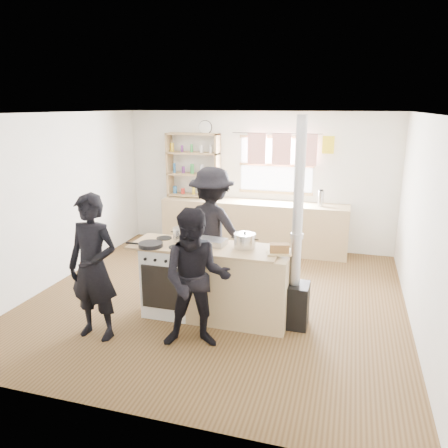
# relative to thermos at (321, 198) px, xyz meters

# --- Properties ---
(ground) EXTENTS (5.00, 5.00, 0.01)m
(ground) POSITION_rel_thermos_xyz_m (-1.19, -2.22, -1.04)
(ground) COLOR brown
(ground) RESTS_ON ground
(back_counter) EXTENTS (3.40, 0.55, 0.90)m
(back_counter) POSITION_rel_thermos_xyz_m (-1.19, 0.00, -0.59)
(back_counter) COLOR tan
(back_counter) RESTS_ON ground
(shelving_unit) EXTENTS (1.00, 0.28, 1.20)m
(shelving_unit) POSITION_rel_thermos_xyz_m (-2.39, 0.12, 0.48)
(shelving_unit) COLOR tan
(shelving_unit) RESTS_ON back_counter
(thermos) EXTENTS (0.10, 0.10, 0.27)m
(thermos) POSITION_rel_thermos_xyz_m (0.00, 0.00, 0.00)
(thermos) COLOR silver
(thermos) RESTS_ON back_counter
(cooking_island) EXTENTS (1.97, 0.64, 0.93)m
(cooking_island) POSITION_rel_thermos_xyz_m (-1.05, -2.77, -0.57)
(cooking_island) COLOR white
(cooking_island) RESTS_ON ground
(skillet_greens) EXTENTS (0.30, 0.30, 0.05)m
(skillet_greens) POSITION_rel_thermos_xyz_m (-1.81, -2.98, -0.08)
(skillet_greens) COLOR black
(skillet_greens) RESTS_ON cooking_island
(roast_tray) EXTENTS (0.37, 0.28, 0.07)m
(roast_tray) POSITION_rel_thermos_xyz_m (-1.12, -2.70, -0.06)
(roast_tray) COLOR silver
(roast_tray) RESTS_ON cooking_island
(stockpot_stove) EXTENTS (0.25, 0.25, 0.20)m
(stockpot_stove) POSITION_rel_thermos_xyz_m (-1.51, -2.67, -0.02)
(stockpot_stove) COLOR silver
(stockpot_stove) RESTS_ON cooking_island
(stockpot_counter) EXTENTS (0.27, 0.27, 0.20)m
(stockpot_counter) POSITION_rel_thermos_xyz_m (-0.70, -2.71, -0.02)
(stockpot_counter) COLOR silver
(stockpot_counter) RESTS_ON cooking_island
(bread_board) EXTENTS (0.32, 0.26, 0.12)m
(bread_board) POSITION_rel_thermos_xyz_m (-0.26, -2.81, -0.05)
(bread_board) COLOR tan
(bread_board) RESTS_ON cooking_island
(flue_heater) EXTENTS (0.35, 0.35, 2.50)m
(flue_heater) POSITION_rel_thermos_xyz_m (-0.08, -2.71, -0.39)
(flue_heater) COLOR black
(flue_heater) RESTS_ON ground
(person_near_left) EXTENTS (0.63, 0.43, 1.68)m
(person_near_left) POSITION_rel_thermos_xyz_m (-2.22, -3.60, -0.20)
(person_near_left) COLOR black
(person_near_left) RESTS_ON ground
(person_near_right) EXTENTS (0.89, 0.77, 1.57)m
(person_near_right) POSITION_rel_thermos_xyz_m (-1.05, -3.47, -0.25)
(person_near_right) COLOR black
(person_near_right) RESTS_ON ground
(person_far) EXTENTS (1.26, 0.88, 1.77)m
(person_far) POSITION_rel_thermos_xyz_m (-1.38, -1.88, -0.15)
(person_far) COLOR black
(person_far) RESTS_ON ground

